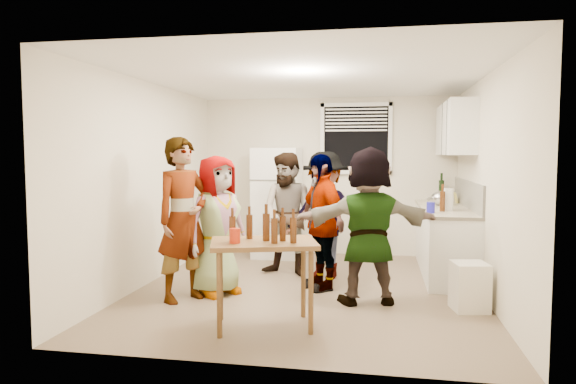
% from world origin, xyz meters
% --- Properties ---
extents(room, '(4.00, 4.50, 2.50)m').
position_xyz_m(room, '(0.00, 0.00, 0.00)').
color(room, silver).
rests_on(room, ground).
extents(window, '(1.12, 0.10, 1.06)m').
position_xyz_m(window, '(0.45, 2.21, 1.85)').
color(window, white).
rests_on(window, room).
extents(refrigerator, '(0.70, 0.70, 1.70)m').
position_xyz_m(refrigerator, '(-0.75, 1.88, 0.85)').
color(refrigerator, white).
rests_on(refrigerator, ground).
extents(counter_lower, '(0.60, 2.20, 0.86)m').
position_xyz_m(counter_lower, '(1.70, 1.15, 0.43)').
color(counter_lower, white).
rests_on(counter_lower, ground).
extents(countertop, '(0.64, 2.22, 0.04)m').
position_xyz_m(countertop, '(1.70, 1.15, 0.88)').
color(countertop, beige).
rests_on(countertop, counter_lower).
extents(backsplash, '(0.03, 2.20, 0.36)m').
position_xyz_m(backsplash, '(1.99, 1.15, 1.08)').
color(backsplash, '#B6B2A7').
rests_on(backsplash, countertop).
extents(upper_cabinets, '(0.34, 1.60, 0.70)m').
position_xyz_m(upper_cabinets, '(1.83, 1.35, 1.95)').
color(upper_cabinets, white).
rests_on(upper_cabinets, room).
extents(kettle, '(0.33, 0.30, 0.22)m').
position_xyz_m(kettle, '(1.65, 1.37, 0.90)').
color(kettle, silver).
rests_on(kettle, countertop).
extents(paper_towel, '(0.13, 0.13, 0.28)m').
position_xyz_m(paper_towel, '(1.68, 0.73, 0.90)').
color(paper_towel, white).
rests_on(paper_towel, countertop).
extents(wine_bottle, '(0.08, 0.08, 0.31)m').
position_xyz_m(wine_bottle, '(1.75, 2.08, 0.90)').
color(wine_bottle, black).
rests_on(wine_bottle, countertop).
extents(beer_bottle_counter, '(0.07, 0.07, 0.25)m').
position_xyz_m(beer_bottle_counter, '(1.60, 0.63, 0.90)').
color(beer_bottle_counter, '#47230C').
rests_on(beer_bottle_counter, countertop).
extents(blue_cup, '(0.10, 0.10, 0.13)m').
position_xyz_m(blue_cup, '(1.44, 0.42, 0.90)').
color(blue_cup, '#221FB1').
rests_on(blue_cup, countertop).
extents(picture_frame, '(0.02, 0.18, 0.15)m').
position_xyz_m(picture_frame, '(1.92, 1.78, 0.98)').
color(picture_frame, '#BCAF4E').
rests_on(picture_frame, countertop).
extents(trash_bin, '(0.39, 0.39, 0.50)m').
position_xyz_m(trash_bin, '(1.76, -0.51, 0.25)').
color(trash_bin, white).
rests_on(trash_bin, ground).
extents(serving_table, '(1.10, 0.89, 0.81)m').
position_xyz_m(serving_table, '(-0.22, -1.37, 0.00)').
color(serving_table, brown).
rests_on(serving_table, ground).
extents(beer_bottle_table, '(0.07, 0.07, 0.25)m').
position_xyz_m(beer_bottle_table, '(-0.20, -1.35, 0.81)').
color(beer_bottle_table, '#47230C').
rests_on(beer_bottle_table, serving_table).
extents(red_cup, '(0.10, 0.10, 0.13)m').
position_xyz_m(red_cup, '(-0.46, -1.52, 0.81)').
color(red_cup, red).
rests_on(red_cup, serving_table).
extents(guest_grey, '(1.74, 1.59, 0.51)m').
position_xyz_m(guest_grey, '(-1.00, -0.37, 0.00)').
color(guest_grey, '#9B9B9B').
rests_on(guest_grey, ground).
extents(guest_stripe, '(1.86, 1.54, 0.43)m').
position_xyz_m(guest_stripe, '(-1.29, -0.67, 0.00)').
color(guest_stripe, '#141933').
rests_on(guest_stripe, ground).
extents(guest_back_left, '(1.15, 1.77, 0.62)m').
position_xyz_m(guest_back_left, '(-0.34, 0.67, 0.00)').
color(guest_back_left, brown).
rests_on(guest_back_left, ground).
extents(guest_back_right, '(1.42, 1.85, 0.61)m').
position_xyz_m(guest_back_right, '(0.13, 0.62, 0.00)').
color(guest_back_right, '#424248').
rests_on(guest_back_right, ground).
extents(guest_black, '(1.87, 1.70, 0.39)m').
position_xyz_m(guest_black, '(0.15, 0.07, 0.00)').
color(guest_black, black).
rests_on(guest_black, ground).
extents(guest_orange, '(1.92, 2.02, 0.50)m').
position_xyz_m(guest_orange, '(0.71, -0.43, 0.00)').
color(guest_orange, '#E27E59').
rests_on(guest_orange, ground).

